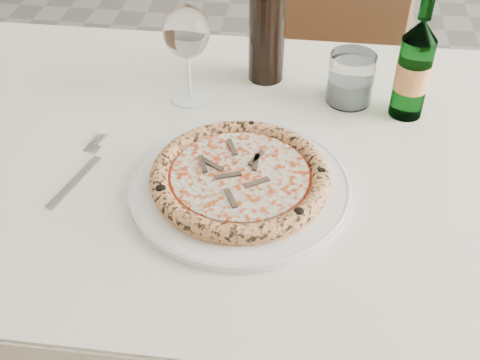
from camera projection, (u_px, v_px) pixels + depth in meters
The scene contains 10 objects.
floor at pixel (272, 314), 1.68m from camera, with size 5.00×6.00×0.02m, color #525252.
dining_table at pixel (248, 193), 1.06m from camera, with size 1.38×0.82×0.76m.
chair_far at pixel (319, 59), 1.69m from camera, with size 0.54×0.54×0.93m.
plate at pixel (240, 186), 0.92m from camera, with size 0.34×0.34×0.02m.
pizza at pixel (240, 177), 0.91m from camera, with size 0.27×0.27×0.03m.
fork at pixel (81, 171), 0.96m from camera, with size 0.05×0.19×0.00m.
wine_glass at pixel (186, 33), 1.04m from camera, with size 0.08×0.08×0.18m.
tumbler at pixel (350, 81), 1.09m from camera, with size 0.08×0.08×0.09m.
beer_bottle at pixel (414, 69), 1.02m from camera, with size 0.06×0.06×0.23m.
wine_bottle at pixel (267, 21), 1.10m from camera, with size 0.07×0.07×0.28m.
Camera 1 is at (0.05, -1.04, 1.37)m, focal length 45.00 mm.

